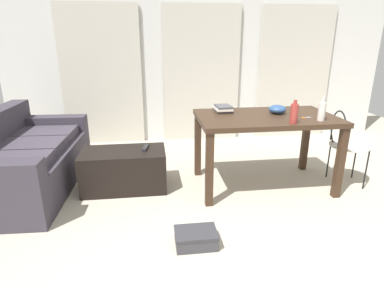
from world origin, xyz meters
name	(u,v)px	position (x,y,z in m)	size (l,w,h in m)	color
ground_plane	(230,194)	(0.00, 1.24, 0.00)	(7.87, 7.87, 0.00)	#B2A893
wall_back	(201,61)	(0.00, 3.28, 1.22)	(5.83, 0.10, 2.44)	silver
curtains	(202,75)	(0.00, 3.20, 1.01)	(4.15, 0.03, 2.03)	beige
couch	(23,161)	(-2.17, 1.67, 0.31)	(0.99, 1.81, 0.81)	#38333D
coffee_table	(124,170)	(-1.10, 1.53, 0.21)	(0.88, 0.48, 0.43)	black
craft_table	(266,125)	(0.39, 1.41, 0.69)	(1.42, 0.84, 0.79)	#382619
wire_chair	(344,140)	(1.27, 1.35, 0.51)	(0.42, 0.44, 0.83)	silver
bottle_near	(294,113)	(0.54, 1.09, 0.89)	(0.07, 0.07, 0.22)	#99332D
bottle_far	(322,111)	(0.85, 1.14, 0.88)	(0.07, 0.07, 0.23)	beige
bowl	(277,109)	(0.54, 1.49, 0.84)	(0.18, 0.18, 0.09)	#2D4C7A
book_stack	(223,108)	(-0.01, 1.65, 0.83)	(0.19, 0.25, 0.07)	#4C4C51
scissors	(305,118)	(0.75, 1.27, 0.79)	(0.10, 0.06, 0.00)	#9EA0A5
tv_remote_primary	(146,148)	(-0.87, 1.57, 0.44)	(0.04, 0.18, 0.03)	#232326
shoebox	(196,238)	(-0.48, 0.43, 0.06)	(0.33, 0.23, 0.12)	#38383D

